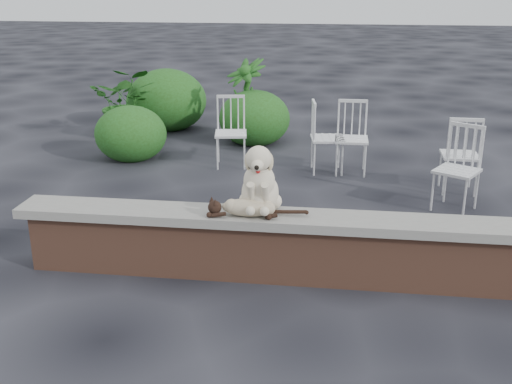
# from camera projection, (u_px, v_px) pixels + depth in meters

# --- Properties ---
(ground) EXTENTS (60.00, 60.00, 0.00)m
(ground) POSITION_uv_depth(u_px,v_px,m) (377.00, 283.00, 5.21)
(ground) COLOR black
(ground) RESTS_ON ground
(brick_wall) EXTENTS (6.00, 0.30, 0.50)m
(brick_wall) POSITION_uv_depth(u_px,v_px,m) (379.00, 256.00, 5.13)
(brick_wall) COLOR brown
(brick_wall) RESTS_ON ground
(capstone) EXTENTS (6.20, 0.40, 0.08)m
(capstone) POSITION_uv_depth(u_px,v_px,m) (381.00, 224.00, 5.03)
(capstone) COLOR slate
(capstone) RESTS_ON brick_wall
(dog) EXTENTS (0.41, 0.53, 0.61)m
(dog) POSITION_uv_depth(u_px,v_px,m) (260.00, 176.00, 5.13)
(dog) COLOR beige
(dog) RESTS_ON capstone
(cat) EXTENTS (0.99, 0.27, 0.17)m
(cat) POSITION_uv_depth(u_px,v_px,m) (248.00, 207.00, 5.07)
(cat) COLOR tan
(cat) RESTS_ON capstone
(chair_e) EXTENTS (0.63, 0.63, 0.94)m
(chair_e) POSITION_uv_depth(u_px,v_px,m) (328.00, 137.00, 8.04)
(chair_e) COLOR white
(chair_e) RESTS_ON ground
(chair_b) EXTENTS (0.56, 0.56, 0.94)m
(chair_b) POSITION_uv_depth(u_px,v_px,m) (352.00, 138.00, 7.99)
(chair_b) COLOR white
(chair_b) RESTS_ON ground
(chair_d) EXTENTS (0.77, 0.77, 0.94)m
(chair_d) POSITION_uv_depth(u_px,v_px,m) (457.00, 169.00, 6.70)
(chair_d) COLOR white
(chair_d) RESTS_ON ground
(chair_c) EXTENTS (0.57, 0.57, 0.94)m
(chair_c) POSITION_uv_depth(u_px,v_px,m) (460.00, 154.00, 7.28)
(chair_c) COLOR white
(chair_c) RESTS_ON ground
(chair_a) EXTENTS (0.64, 0.64, 0.94)m
(chair_a) POSITION_uv_depth(u_px,v_px,m) (231.00, 132.00, 8.28)
(chair_a) COLOR white
(chair_a) RESTS_ON ground
(potted_plant_a) EXTENTS (1.15, 1.04, 1.13)m
(potted_plant_a) POSITION_uv_depth(u_px,v_px,m) (126.00, 103.00, 9.74)
(potted_plant_a) COLOR #204714
(potted_plant_a) RESTS_ON ground
(potted_plant_b) EXTENTS (1.00, 1.00, 1.27)m
(potted_plant_b) POSITION_uv_depth(u_px,v_px,m) (246.00, 100.00, 9.59)
(potted_plant_b) COLOR #204714
(potted_plant_b) RESTS_ON ground
(shrubbery) EXTENTS (2.82, 2.97, 1.06)m
(shrubbery) POSITION_uv_depth(u_px,v_px,m) (183.00, 112.00, 9.75)
(shrubbery) COLOR #204714
(shrubbery) RESTS_ON ground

